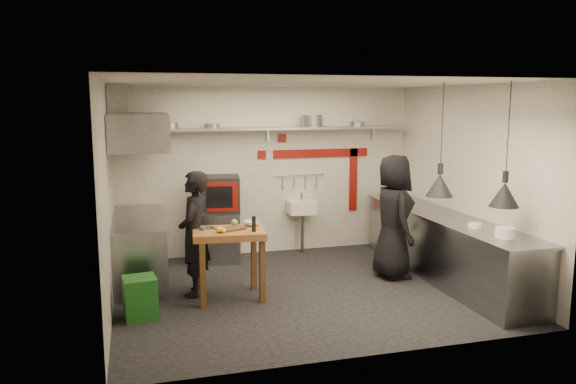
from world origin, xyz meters
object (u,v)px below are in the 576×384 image
object	(u,v)px
combi_oven	(220,194)
chef_left	(194,234)
prep_table	(229,264)
oven_stand	(217,236)
green_bin	(140,298)
chef_right	(393,216)

from	to	relation	value
combi_oven	chef_left	distance (m)	1.68
prep_table	oven_stand	bearing A→B (deg)	92.52
oven_stand	green_bin	size ratio (longest dim) A/B	1.60
green_bin	prep_table	bearing A→B (deg)	18.66
prep_table	chef_left	bearing A→B (deg)	152.36
oven_stand	prep_table	distance (m)	1.84
oven_stand	combi_oven	world-z (taller)	combi_oven
chef_left	chef_right	bearing A→B (deg)	108.51
green_bin	chef_right	size ratio (longest dim) A/B	0.28
green_bin	oven_stand	bearing A→B (deg)	60.56
chef_right	oven_stand	bearing A→B (deg)	60.46
chef_right	green_bin	bearing A→B (deg)	104.19
prep_table	chef_left	size ratio (longest dim) A/B	0.55
prep_table	chef_right	bearing A→B (deg)	12.64
green_bin	prep_table	xyz separation A→B (m)	(1.14, 0.39, 0.21)
prep_table	chef_left	world-z (taller)	chef_left
combi_oven	prep_table	bearing A→B (deg)	-87.80
combi_oven	green_bin	distance (m)	2.71
combi_oven	oven_stand	bearing A→B (deg)	-174.06
green_bin	chef_left	xyz separation A→B (m)	(0.72, 0.66, 0.58)
prep_table	green_bin	bearing A→B (deg)	-155.42
green_bin	chef_left	distance (m)	1.14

